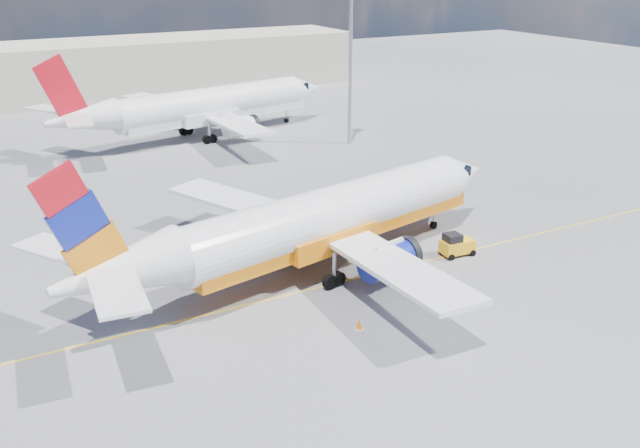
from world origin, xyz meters
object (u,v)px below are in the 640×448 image
second_jet (204,106)px  gse_tug (456,245)px  traffic_cone (359,324)px  main_jet (320,220)px

second_jet → gse_tug: bearing=-96.5°
second_jet → traffic_cone: bearing=-111.3°
main_jet → gse_tug: (9.71, -2.44, -2.81)m
second_jet → gse_tug: (3.51, -41.02, -2.84)m
main_jet → traffic_cone: (-1.91, -8.12, -3.31)m
second_jet → gse_tug: second_jet is taller
second_jet → gse_tug: 41.26m
gse_tug → traffic_cone: 12.95m
main_jet → traffic_cone: size_ratio=59.21×
main_jet → gse_tug: bearing=-26.5°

